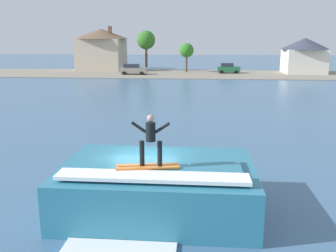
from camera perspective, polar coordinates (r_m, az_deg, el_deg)
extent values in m
plane|color=#406488|center=(14.66, -3.65, -11.28)|extent=(260.00, 260.00, 0.00)
cube|color=teal|center=(13.59, -1.57, -9.38)|extent=(6.78, 4.73, 1.70)
cube|color=teal|center=(12.70, -1.90, -6.46)|extent=(5.76, 2.13, 0.19)
cube|color=white|center=(11.80, -2.45, -7.75)|extent=(6.10, 0.85, 0.12)
cube|color=orange|center=(12.43, -3.11, -6.21)|extent=(2.15, 0.84, 0.06)
cube|color=black|center=(12.42, -3.12, -6.09)|extent=(1.90, 0.38, 0.01)
cylinder|color=black|center=(12.35, -4.00, -4.16)|extent=(0.16, 0.16, 0.84)
cylinder|color=black|center=(12.28, -1.27, -4.24)|extent=(0.16, 0.16, 0.84)
cylinder|color=black|center=(12.11, -2.67, -0.92)|extent=(0.32, 0.32, 0.61)
sphere|color=tan|center=(12.01, -2.70, 1.19)|extent=(0.24, 0.24, 0.24)
cylinder|color=black|center=(12.13, -4.49, -0.19)|extent=(0.51, 0.10, 0.39)
cylinder|color=black|center=(12.03, -0.86, -0.27)|extent=(0.51, 0.10, 0.39)
cube|color=gray|center=(65.23, 3.11, 7.95)|extent=(120.00, 16.11, 0.09)
cube|color=gray|center=(64.30, -5.26, 8.49)|extent=(4.57, 1.83, 0.90)
cube|color=#262D38|center=(64.30, -5.58, 9.17)|extent=(2.51, 1.65, 0.64)
cylinder|color=black|center=(65.05, -3.80, 8.17)|extent=(0.64, 0.22, 0.64)
cylinder|color=black|center=(63.15, -4.06, 8.02)|extent=(0.64, 0.22, 0.64)
cylinder|color=black|center=(65.56, -6.39, 8.16)|extent=(0.64, 0.22, 0.64)
cylinder|color=black|center=(63.68, -6.73, 8.00)|extent=(0.64, 0.22, 0.64)
cube|color=#23663D|center=(67.20, 9.25, 8.58)|extent=(3.91, 1.80, 0.90)
cube|color=#262D38|center=(67.12, 9.03, 9.24)|extent=(2.15, 1.62, 0.64)
cylinder|color=black|center=(68.28, 10.26, 8.24)|extent=(0.64, 0.22, 0.64)
cylinder|color=black|center=(66.40, 10.40, 8.09)|extent=(0.64, 0.22, 0.64)
cylinder|color=black|center=(68.10, 8.11, 8.30)|extent=(0.64, 0.22, 0.64)
cylinder|color=black|center=(66.21, 8.19, 8.16)|extent=(0.64, 0.22, 0.64)
cube|color=beige|center=(74.62, -10.10, 10.70)|extent=(8.29, 8.48, 5.96)
cone|color=brown|center=(74.56, -10.22, 13.72)|extent=(10.52, 10.52, 1.91)
cube|color=brown|center=(72.83, -8.88, 14.18)|extent=(0.60, 0.60, 1.80)
cube|color=silver|center=(70.50, 20.04, 9.26)|extent=(6.73, 6.45, 4.20)
cone|color=#383D4C|center=(70.39, 20.24, 11.76)|extent=(8.35, 8.35, 1.96)
cylinder|color=brown|center=(68.56, 2.84, 9.52)|extent=(0.35, 0.35, 3.20)
sphere|color=#2E7922|center=(68.45, 2.86, 11.50)|extent=(2.55, 2.55, 2.55)
cylinder|color=brown|center=(71.91, -3.34, 10.30)|extent=(0.45, 0.45, 4.73)
sphere|color=#347224|center=(71.82, -3.38, 13.01)|extent=(3.47, 3.47, 3.47)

